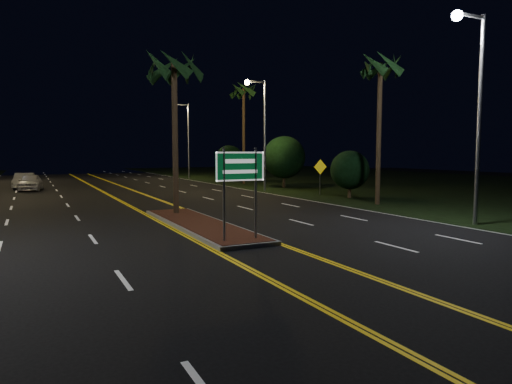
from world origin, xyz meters
TOP-DOWN VIEW (x-y plane):
  - ground at (0.00, 0.00)m, footprint 120.00×120.00m
  - grass_right at (30.00, 25.00)m, footprint 40.00×110.00m
  - median_island at (0.00, 7.00)m, footprint 2.25×10.25m
  - highway_sign at (0.00, 2.80)m, footprint 1.80×0.08m
  - streetlight_right_near at (10.61, 2.00)m, footprint 1.91×0.44m
  - streetlight_right_mid at (10.61, 22.00)m, footprint 1.91×0.44m
  - streetlight_right_far at (10.61, 42.00)m, footprint 1.91×0.44m
  - palm_median at (0.00, 10.50)m, footprint 2.40×2.40m
  - palm_right_near at (12.50, 10.00)m, footprint 2.40×2.40m
  - palm_right_far at (12.80, 30.00)m, footprint 2.40×2.40m
  - shrub_near at (13.50, 14.00)m, footprint 2.70×2.70m
  - shrub_mid at (14.00, 24.00)m, footprint 3.78×3.78m
  - shrub_far at (13.80, 36.00)m, footprint 3.24×3.24m
  - car_near at (-6.44, 30.86)m, footprint 2.63×5.07m
  - car_far at (-6.93, 33.15)m, footprint 2.57×4.95m
  - warning_sign at (13.00, 16.87)m, footprint 1.11×0.07m

SIDE VIEW (x-z plane):
  - ground at x=0.00m, z-range 0.00..0.00m
  - grass_right at x=30.00m, z-range 0.00..0.01m
  - median_island at x=0.00m, z-range 0.00..0.17m
  - car_far at x=-6.93m, z-range 0.00..1.58m
  - car_near at x=-6.44m, z-range 0.00..1.62m
  - warning_sign at x=13.00m, z-range 0.41..3.05m
  - shrub_near at x=13.50m, z-range 0.30..3.60m
  - shrub_far at x=13.80m, z-range 0.36..4.32m
  - highway_sign at x=0.00m, z-range 0.80..4.00m
  - shrub_mid at x=14.00m, z-range 0.42..5.04m
  - streetlight_right_near at x=10.61m, z-range 1.16..10.16m
  - streetlight_right_mid at x=10.61m, z-range 1.16..10.16m
  - streetlight_right_far at x=10.61m, z-range 1.16..10.16m
  - palm_median at x=0.00m, z-range 3.13..11.43m
  - palm_right_near at x=12.50m, z-range 3.56..12.86m
  - palm_right_far at x=12.80m, z-range 3.99..14.29m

